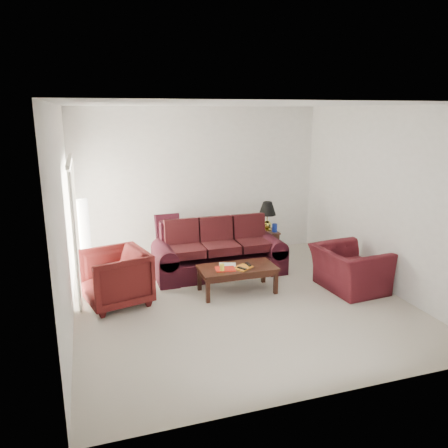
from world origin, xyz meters
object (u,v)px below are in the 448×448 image
at_px(armchair_right, 349,269).
at_px(sofa, 219,248).
at_px(coffee_table, 237,279).
at_px(floor_lamp, 85,236).
at_px(end_table, 265,243).
at_px(armchair_left, 116,278).

bearing_deg(armchair_right, sofa, 48.99).
bearing_deg(coffee_table, floor_lamp, 158.69).
xyz_separation_m(sofa, armchair_right, (1.85, -1.36, -0.12)).
bearing_deg(sofa, armchair_right, -36.58).
distance_m(armchair_right, coffee_table, 1.88).
bearing_deg(end_table, armchair_left, -154.79).
height_order(sofa, armchair_right, sofa).
distance_m(floor_lamp, armchair_right, 4.70).
xyz_separation_m(end_table, coffee_table, (-1.16, -1.60, -0.04)).
xyz_separation_m(floor_lamp, armchair_right, (4.17, -2.12, -0.34)).
xyz_separation_m(sofa, end_table, (1.20, 0.69, -0.22)).
distance_m(sofa, end_table, 1.40).
bearing_deg(floor_lamp, coffee_table, -35.29).
height_order(end_table, armchair_right, armchair_right).
relative_size(floor_lamp, armchair_right, 1.27).
distance_m(sofa, floor_lamp, 2.45).
bearing_deg(armchair_right, end_table, 12.97).
relative_size(sofa, armchair_left, 2.49).
relative_size(end_table, armchair_left, 0.56).
xyz_separation_m(armchair_right, coffee_table, (-1.82, 0.46, -0.14)).
bearing_deg(sofa, coffee_table, -88.15).
distance_m(floor_lamp, armchair_left, 1.61).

